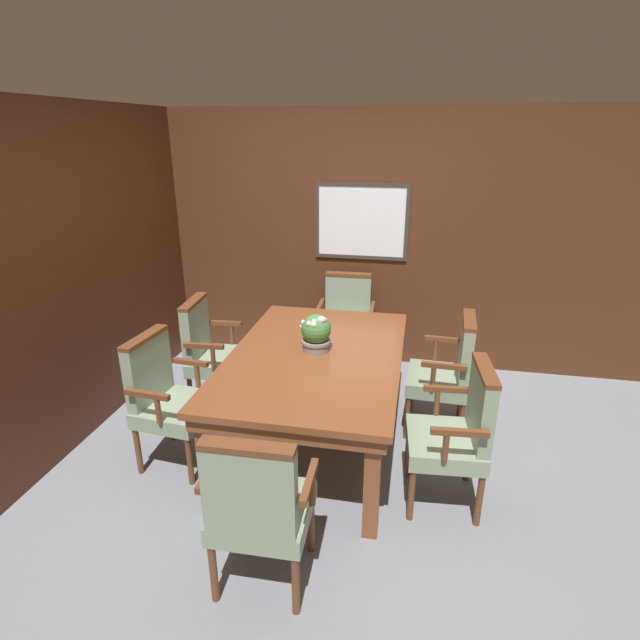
# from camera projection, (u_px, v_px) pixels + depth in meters

# --- Properties ---
(ground_plane) EXTENTS (14.00, 14.00, 0.00)m
(ground_plane) POSITION_uv_depth(u_px,v_px,m) (319.00, 460.00, 3.63)
(ground_plane) COLOR gray
(wall_back) EXTENTS (7.20, 0.08, 2.45)m
(wall_back) POSITION_uv_depth(u_px,v_px,m) (355.00, 242.00, 4.84)
(wall_back) COLOR #4C2816
(wall_back) RESTS_ON ground_plane
(wall_left) EXTENTS (0.06, 7.20, 2.45)m
(wall_left) POSITION_uv_depth(u_px,v_px,m) (61.00, 284.00, 3.53)
(wall_left) COLOR #4C2816
(wall_left) RESTS_ON ground_plane
(dining_table) EXTENTS (1.21, 1.88, 0.75)m
(dining_table) POSITION_uv_depth(u_px,v_px,m) (316.00, 365.00, 3.58)
(dining_table) COLOR brown
(dining_table) RESTS_ON ground_plane
(chair_right_near) EXTENTS (0.50, 0.56, 0.95)m
(chair_right_near) POSITION_uv_depth(u_px,v_px,m) (458.00, 430.00, 3.05)
(chair_right_near) COLOR brown
(chair_right_near) RESTS_ON ground_plane
(chair_left_near) EXTENTS (0.51, 0.56, 0.95)m
(chair_left_near) POSITION_uv_depth(u_px,v_px,m) (166.00, 395.00, 3.46)
(chair_left_near) COLOR brown
(chair_left_near) RESTS_ON ground_plane
(chair_head_far) EXTENTS (0.54, 0.48, 0.95)m
(chair_head_far) POSITION_uv_depth(u_px,v_px,m) (346.00, 319.00, 4.84)
(chair_head_far) COLOR brown
(chair_head_far) RESTS_ON ground_plane
(chair_head_near) EXTENTS (0.54, 0.48, 0.95)m
(chair_head_near) POSITION_uv_depth(u_px,v_px,m) (258.00, 504.00, 2.44)
(chair_head_near) COLOR brown
(chair_head_near) RESTS_ON ground_plane
(chair_left_far) EXTENTS (0.50, 0.55, 0.95)m
(chair_left_far) POSITION_uv_depth(u_px,v_px,m) (211.00, 349.00, 4.17)
(chair_left_far) COLOR brown
(chair_left_far) RESTS_ON ground_plane
(chair_right_far) EXTENTS (0.49, 0.55, 0.95)m
(chair_right_far) POSITION_uv_depth(u_px,v_px,m) (448.00, 369.00, 3.82)
(chair_right_far) COLOR brown
(chair_right_far) RESTS_ON ground_plane
(potted_plant) EXTENTS (0.23, 0.21, 0.28)m
(potted_plant) POSITION_uv_depth(u_px,v_px,m) (316.00, 333.00, 3.56)
(potted_plant) COLOR gray
(potted_plant) RESTS_ON dining_table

